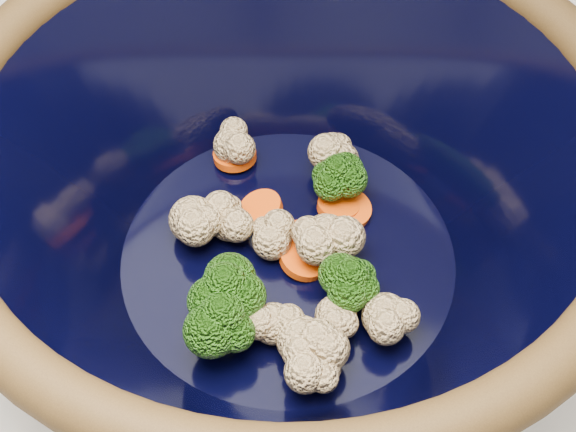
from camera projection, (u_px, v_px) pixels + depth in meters
The scene contains 2 objects.
mixing_bowl at pixel (288, 199), 0.48m from camera, with size 0.46×0.46×0.17m.
vegetable_pile at pixel (282, 260), 0.50m from camera, with size 0.18×0.19×0.05m.
Camera 1 is at (0.19, -0.17, 1.37)m, focal length 50.00 mm.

